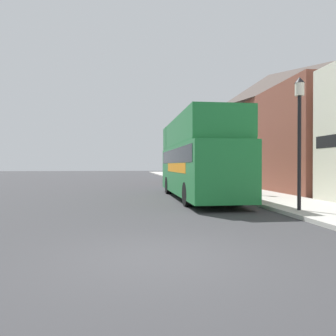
% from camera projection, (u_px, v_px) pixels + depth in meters
% --- Properties ---
extents(ground_plane, '(144.00, 144.00, 0.00)m').
position_uv_depth(ground_plane, '(133.00, 186.00, 26.93)').
color(ground_plane, '#333335').
extents(sidewalk, '(3.37, 108.00, 0.14)m').
position_uv_depth(sidewalk, '(222.00, 187.00, 24.80)').
color(sidewalk, '#ADAAA3').
rests_on(sidewalk, ground_plane).
extents(brick_terrace_rear, '(6.00, 21.95, 9.34)m').
position_uv_depth(brick_terrace_rear, '(268.00, 130.00, 27.52)').
color(brick_terrace_rear, brown).
rests_on(brick_terrace_rear, ground_plane).
extents(tour_bus, '(2.57, 10.31, 4.10)m').
position_uv_depth(tour_bus, '(197.00, 164.00, 17.08)').
color(tour_bus, '#1E7A38').
rests_on(tour_bus, ground_plane).
extents(parked_car_ahead_of_bus, '(1.92, 4.18, 1.53)m').
position_uv_depth(parked_car_ahead_of_bus, '(184.00, 179.00, 24.98)').
color(parked_car_ahead_of_bus, navy).
rests_on(parked_car_ahead_of_bus, ground_plane).
extents(lamp_post_nearest, '(0.35, 0.35, 4.76)m').
position_uv_depth(lamp_post_nearest, '(299.00, 118.00, 11.68)').
color(lamp_post_nearest, black).
rests_on(lamp_post_nearest, sidewalk).
extents(lamp_post_second, '(0.35, 0.35, 4.50)m').
position_uv_depth(lamp_post_second, '(232.00, 139.00, 18.92)').
color(lamp_post_second, black).
rests_on(lamp_post_second, sidewalk).
extents(lamp_post_third, '(0.35, 0.35, 5.23)m').
position_uv_depth(lamp_post_third, '(204.00, 141.00, 26.19)').
color(lamp_post_third, black).
rests_on(lamp_post_third, sidewalk).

